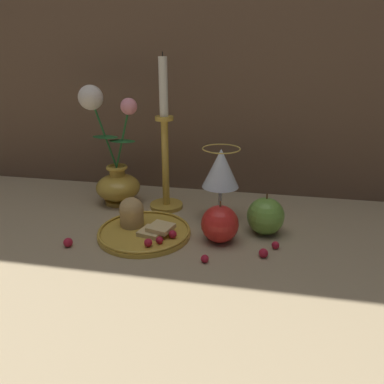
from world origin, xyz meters
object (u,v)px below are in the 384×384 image
(wine_glass, at_px, (221,170))
(candlestick, at_px, (165,155))
(apple_beside_vase, at_px, (266,216))
(plate_with_pastries, at_px, (141,227))
(apple_near_glass, at_px, (220,224))
(vase, at_px, (114,168))

(wine_glass, height_order, candlestick, candlestick)
(wine_glass, distance_m, apple_beside_vase, 0.15)
(plate_with_pastries, xyz_separation_m, wine_glass, (0.16, 0.11, 0.11))
(candlestick, bearing_deg, apple_beside_vase, -21.51)
(wine_glass, relative_size, apple_near_glass, 1.92)
(vase, xyz_separation_m, apple_near_glass, (0.30, -0.16, -0.06))
(plate_with_pastries, xyz_separation_m, apple_near_glass, (0.18, 0.00, 0.02))
(plate_with_pastries, relative_size, apple_beside_vase, 2.17)
(apple_beside_vase, bearing_deg, plate_with_pastries, -167.98)
(vase, distance_m, plate_with_pastries, 0.22)
(vase, relative_size, candlestick, 0.80)
(vase, bearing_deg, wine_glass, -10.23)
(candlestick, bearing_deg, plate_with_pastries, -95.86)
(vase, relative_size, wine_glass, 1.73)
(vase, bearing_deg, plate_with_pastries, -52.90)
(plate_with_pastries, bearing_deg, candlestick, 84.14)
(apple_beside_vase, relative_size, apple_near_glass, 1.03)
(apple_beside_vase, bearing_deg, wine_glass, 153.36)
(vase, height_order, candlestick, candlestick)
(vase, relative_size, apple_beside_vase, 3.23)
(apple_beside_vase, height_order, apple_near_glass, apple_beside_vase)
(apple_near_glass, bearing_deg, wine_glass, 97.10)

